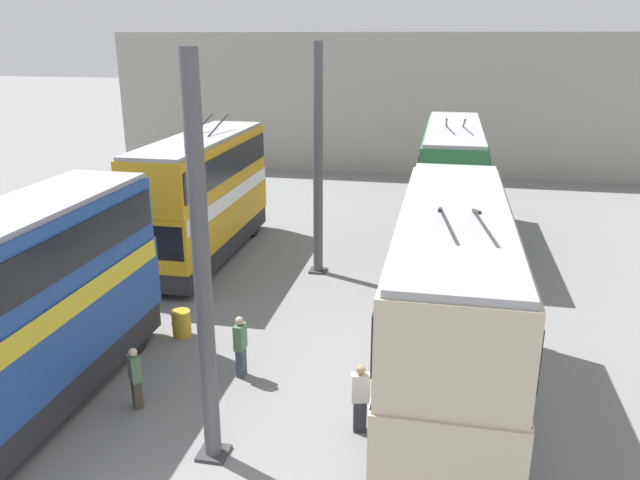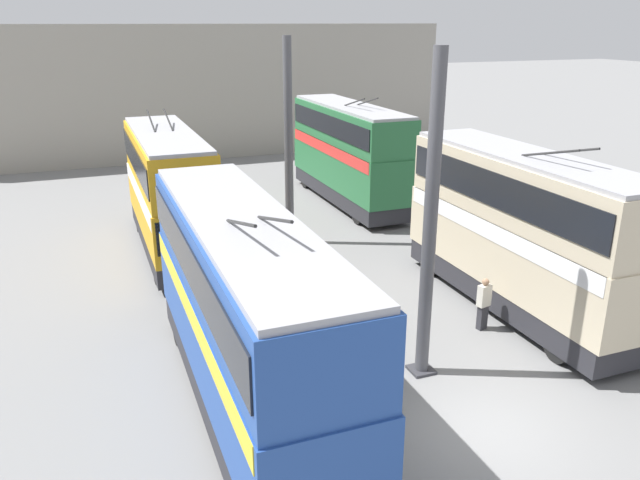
{
  "view_description": "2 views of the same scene",
  "coord_description": "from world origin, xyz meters",
  "px_view_note": "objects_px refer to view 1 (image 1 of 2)",
  "views": [
    {
      "loc": [
        -7.97,
        -4.63,
        8.85
      ],
      "look_at": [
        11.78,
        -0.62,
        2.21
      ],
      "focal_mm": 35.0,
      "sensor_mm": 36.0,
      "label": 1
    },
    {
      "loc": [
        -10.15,
        8.06,
        9.18
      ],
      "look_at": [
        10.33,
        0.17,
        1.46
      ],
      "focal_mm": 35.0,
      "sensor_mm": 36.0,
      "label": 2
    }
  ],
  "objects_px": {
    "bus_left_near": "(450,305)",
    "person_by_left_row": "(360,396)",
    "bus_left_far": "(451,177)",
    "person_by_right_row": "(135,376)",
    "person_aisle_midway": "(240,345)",
    "oil_drum": "(182,323)",
    "bus_right_far": "(203,191)"
  },
  "relations": [
    {
      "from": "bus_left_near",
      "to": "person_by_left_row",
      "type": "distance_m",
      "value": 2.96
    },
    {
      "from": "bus_left_far",
      "to": "person_by_right_row",
      "type": "xyz_separation_m",
      "value": [
        -14.99,
        7.46,
        -2.08
      ]
    },
    {
      "from": "person_aisle_midway",
      "to": "oil_drum",
      "type": "height_order",
      "value": "person_aisle_midway"
    },
    {
      "from": "person_by_right_row",
      "to": "bus_right_far",
      "type": "bearing_deg",
      "value": 59.19
    },
    {
      "from": "bus_right_far",
      "to": "bus_left_far",
      "type": "bearing_deg",
      "value": -67.13
    },
    {
      "from": "bus_left_near",
      "to": "oil_drum",
      "type": "distance_m",
      "value": 8.82
    },
    {
      "from": "bus_right_far",
      "to": "person_by_left_row",
      "type": "xyz_separation_m",
      "value": [
        -10.7,
        -7.98,
        -1.93
      ]
    },
    {
      "from": "bus_left_far",
      "to": "person_aisle_midway",
      "type": "xyz_separation_m",
      "value": [
        -13.04,
        5.4,
        -2.0
      ]
    },
    {
      "from": "person_by_right_row",
      "to": "oil_drum",
      "type": "bearing_deg",
      "value": 53.87
    },
    {
      "from": "bus_left_near",
      "to": "bus_right_far",
      "type": "xyz_separation_m",
      "value": [
        9.77,
        9.88,
        -0.15
      ]
    },
    {
      "from": "person_by_left_row",
      "to": "oil_drum",
      "type": "distance_m",
      "value": 7.13
    },
    {
      "from": "person_by_left_row",
      "to": "person_by_right_row",
      "type": "xyz_separation_m",
      "value": [
        -0.13,
        5.57,
        -0.06
      ]
    },
    {
      "from": "person_aisle_midway",
      "to": "bus_right_far",
      "type": "bearing_deg",
      "value": 120.84
    },
    {
      "from": "bus_left_near",
      "to": "person_by_right_row",
      "type": "xyz_separation_m",
      "value": [
        -1.06,
        7.46,
        -2.13
      ]
    },
    {
      "from": "bus_left_near",
      "to": "bus_left_far",
      "type": "bearing_deg",
      "value": 0.0
    },
    {
      "from": "person_aisle_midway",
      "to": "oil_drum",
      "type": "xyz_separation_m",
      "value": [
        1.91,
        2.55,
        -0.52
      ]
    },
    {
      "from": "bus_left_far",
      "to": "oil_drum",
      "type": "distance_m",
      "value": 13.91
    },
    {
      "from": "person_by_left_row",
      "to": "bus_left_far",
      "type": "bearing_deg",
      "value": 159.72
    },
    {
      "from": "bus_left_near",
      "to": "person_by_left_row",
      "type": "relative_size",
      "value": 5.79
    },
    {
      "from": "bus_left_near",
      "to": "person_aisle_midway",
      "type": "height_order",
      "value": "bus_left_near"
    },
    {
      "from": "bus_right_far",
      "to": "oil_drum",
      "type": "bearing_deg",
      "value": -164.55
    },
    {
      "from": "bus_left_far",
      "to": "bus_right_far",
      "type": "distance_m",
      "value": 10.72
    },
    {
      "from": "bus_left_far",
      "to": "person_aisle_midway",
      "type": "relative_size",
      "value": 5.91
    },
    {
      "from": "person_by_left_row",
      "to": "bus_left_near",
      "type": "bearing_deg",
      "value": 103.11
    },
    {
      "from": "bus_left_near",
      "to": "oil_drum",
      "type": "bearing_deg",
      "value": 70.57
    },
    {
      "from": "bus_left_far",
      "to": "oil_drum",
      "type": "height_order",
      "value": "bus_left_far"
    },
    {
      "from": "bus_left_near",
      "to": "person_by_right_row",
      "type": "distance_m",
      "value": 7.83
    },
    {
      "from": "oil_drum",
      "to": "bus_right_far",
      "type": "bearing_deg",
      "value": 15.45
    },
    {
      "from": "person_aisle_midway",
      "to": "bus_left_far",
      "type": "bearing_deg",
      "value": 71.57
    },
    {
      "from": "bus_right_far",
      "to": "oil_drum",
      "type": "height_order",
      "value": "bus_right_far"
    },
    {
      "from": "person_by_right_row",
      "to": "person_aisle_midway",
      "type": "distance_m",
      "value": 2.84
    },
    {
      "from": "bus_left_far",
      "to": "person_by_left_row",
      "type": "xyz_separation_m",
      "value": [
        -14.86,
        1.89,
        -2.02
      ]
    }
  ]
}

